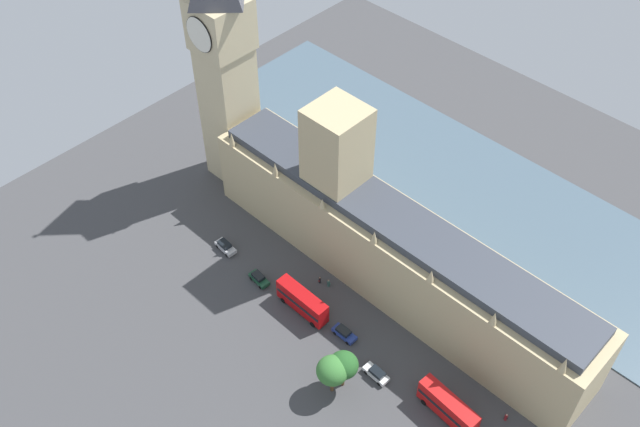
{
  "coord_description": "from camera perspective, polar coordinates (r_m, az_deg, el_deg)",
  "views": [
    {
      "loc": [
        66.83,
        48.51,
        103.58
      ],
      "look_at": [
        1.0,
        -14.93,
        9.17
      ],
      "focal_mm": 40.85,
      "sensor_mm": 36.0,
      "label": 1
    }
  ],
  "objects": [
    {
      "name": "pedestrian_corner",
      "position": [
        131.6,
        0.67,
        -5.48
      ],
      "size": [
        0.5,
        0.6,
        1.65
      ],
      "rotation": [
        0.0,
        0.0,
        0.09
      ],
      "color": "#336B60",
      "rests_on": "ground"
    },
    {
      "name": "pedestrian_kerbside",
      "position": [
        132.08,
        -0.01,
        -5.25
      ],
      "size": [
        0.61,
        0.52,
        1.54
      ],
      "rotation": [
        0.0,
        0.0,
        4.96
      ],
      "color": "black",
      "rests_on": "ground"
    },
    {
      "name": "ground_plane",
      "position": [
        132.47,
        4.98,
        -5.76
      ],
      "size": [
        147.3,
        147.3,
        0.0
      ],
      "primitive_type": "plane",
      "color": "#424244"
    },
    {
      "name": "double_decker_bus_far_end",
      "position": [
        117.29,
        10.0,
        -14.68
      ],
      "size": [
        3.32,
        10.66,
        4.75
      ],
      "rotation": [
        0.0,
        0.0,
        3.07
      ],
      "color": "red",
      "rests_on": "ground"
    },
    {
      "name": "parliament_building",
      "position": [
        127.17,
        5.16,
        -2.18
      ],
      "size": [
        12.79,
        77.3,
        31.48
      ],
      "color": "tan",
      "rests_on": "ground"
    },
    {
      "name": "car_silver_under_trees",
      "position": [
        138.24,
        -7.43,
        -2.57
      ],
      "size": [
        2.24,
        4.71,
        1.74
      ],
      "rotation": [
        0.0,
        0.0,
        -0.07
      ],
      "color": "#B7B7BC",
      "rests_on": "ground"
    },
    {
      "name": "double_decker_bus_near_tower",
      "position": [
        126.78,
        -1.39,
        -6.88
      ],
      "size": [
        2.73,
        10.52,
        4.75
      ],
      "rotation": [
        0.0,
        0.0,
        3.13
      ],
      "color": "#B20C0F",
      "rests_on": "ground"
    },
    {
      "name": "car_dark_green_leading",
      "position": [
        132.56,
        -4.81,
        -5.09
      ],
      "size": [
        2.17,
        4.34,
        1.74
      ],
      "rotation": [
        0.0,
        0.0,
        -0.09
      ],
      "color": "#19472D",
      "rests_on": "ground"
    },
    {
      "name": "car_white_midblock",
      "position": [
        120.99,
        4.44,
        -12.39
      ],
      "size": [
        2.03,
        4.63,
        1.74
      ],
      "rotation": [
        0.0,
        0.0,
        3.1
      ],
      "color": "silver",
      "rests_on": "ground"
    },
    {
      "name": "pedestrian_by_river_gate",
      "position": [
        120.44,
        14.37,
        -15.21
      ],
      "size": [
        0.45,
        0.56,
        1.6
      ],
      "rotation": [
        0.0,
        0.0,
        0.01
      ],
      "color": "maroon",
      "rests_on": "ground"
    },
    {
      "name": "plane_tree_slot_10",
      "position": [
        115.92,
        1.85,
        -11.79
      ],
      "size": [
        4.8,
        4.8,
        7.72
      ],
      "color": "brown",
      "rests_on": "ground"
    },
    {
      "name": "river_thames",
      "position": [
        150.0,
        12.52,
        0.95
      ],
      "size": [
        34.5,
        132.57,
        0.25
      ],
      "primitive_type": "cube",
      "color": "#475B6B",
      "rests_on": "ground"
    },
    {
      "name": "clock_tower",
      "position": [
        136.82,
        -7.58,
        12.31
      ],
      "size": [
        9.61,
        9.61,
        55.43
      ],
      "color": "#CCBA8E",
      "rests_on": "ground"
    },
    {
      "name": "car_blue_opposite_hall",
      "position": [
        125.03,
        1.9,
        -9.34
      ],
      "size": [
        1.88,
        4.46,
        1.74
      ],
      "rotation": [
        0.0,
        0.0,
        0.01
      ],
      "color": "navy",
      "rests_on": "ground"
    },
    {
      "name": "plane_tree_trailing",
      "position": [
        115.26,
        0.98,
        -12.21
      ],
      "size": [
        5.12,
        5.12,
        7.93
      ],
      "color": "brown",
      "rests_on": "ground"
    }
  ]
}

